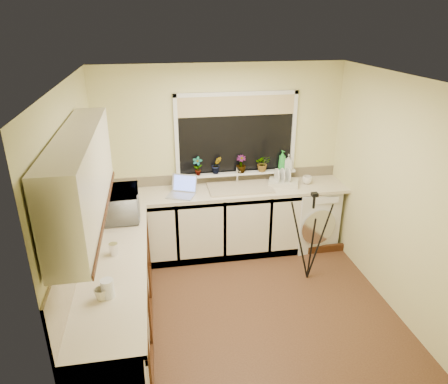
% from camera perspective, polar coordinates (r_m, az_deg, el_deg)
% --- Properties ---
extents(floor, '(3.20, 3.20, 0.00)m').
position_cam_1_polar(floor, '(4.77, 2.72, -15.33)').
color(floor, brown).
rests_on(floor, ground).
extents(ceiling, '(3.20, 3.20, 0.00)m').
position_cam_1_polar(ceiling, '(3.78, 3.43, 15.24)').
color(ceiling, white).
rests_on(ceiling, ground).
extents(wall_back, '(3.20, 0.00, 3.20)m').
position_cam_1_polar(wall_back, '(5.50, -0.44, 4.62)').
color(wall_back, beige).
rests_on(wall_back, ground).
extents(wall_front, '(3.20, 0.00, 3.20)m').
position_cam_1_polar(wall_front, '(2.89, 9.83, -14.26)').
color(wall_front, beige).
rests_on(wall_front, ground).
extents(wall_left, '(0.00, 3.00, 3.00)m').
position_cam_1_polar(wall_left, '(4.10, -19.37, -3.39)').
color(wall_left, beige).
rests_on(wall_left, ground).
extents(wall_right, '(0.00, 3.00, 3.00)m').
position_cam_1_polar(wall_right, '(4.73, 22.30, -0.31)').
color(wall_right, beige).
rests_on(wall_right, ground).
extents(base_cabinet_back, '(2.55, 0.60, 0.86)m').
position_cam_1_polar(base_cabinet_back, '(5.49, -3.25, -4.45)').
color(base_cabinet_back, silver).
rests_on(base_cabinet_back, floor).
extents(base_cabinet_left, '(0.54, 2.40, 0.86)m').
position_cam_1_polar(base_cabinet_left, '(4.21, -14.35, -14.70)').
color(base_cabinet_left, silver).
rests_on(base_cabinet_left, floor).
extents(worktop_back, '(3.20, 0.60, 0.04)m').
position_cam_1_polar(worktop_back, '(5.34, 0.11, 0.11)').
color(worktop_back, beige).
rests_on(worktop_back, base_cabinet_back).
extents(worktop_left, '(0.60, 2.40, 0.04)m').
position_cam_1_polar(worktop_left, '(3.96, -14.99, -9.52)').
color(worktop_left, beige).
rests_on(worktop_left, base_cabinet_left).
extents(upper_cabinet, '(0.28, 1.90, 0.70)m').
position_cam_1_polar(upper_cabinet, '(3.45, -19.02, 2.07)').
color(upper_cabinet, silver).
rests_on(upper_cabinet, wall_left).
extents(splashback_left, '(0.02, 2.40, 0.45)m').
position_cam_1_polar(splashback_left, '(3.88, -19.61, -6.65)').
color(splashback_left, beige).
rests_on(splashback_left, wall_left).
extents(splashback_back, '(3.20, 0.02, 0.14)m').
position_cam_1_polar(splashback_back, '(5.57, -0.41, 2.10)').
color(splashback_back, beige).
rests_on(splashback_back, wall_back).
extents(window_glass, '(1.50, 0.02, 1.00)m').
position_cam_1_polar(window_glass, '(5.42, 1.68, 7.95)').
color(window_glass, black).
rests_on(window_glass, wall_back).
extents(window_blind, '(1.50, 0.02, 0.25)m').
position_cam_1_polar(window_blind, '(5.31, 1.79, 11.79)').
color(window_blind, tan).
rests_on(window_blind, wall_back).
extents(windowsill, '(1.60, 0.14, 0.03)m').
position_cam_1_polar(windowsill, '(5.53, 1.74, 2.64)').
color(windowsill, white).
rests_on(windowsill, wall_back).
extents(sink, '(0.82, 0.46, 0.03)m').
position_cam_1_polar(sink, '(5.36, 2.21, 0.58)').
color(sink, tan).
rests_on(sink, worktop_back).
extents(faucet, '(0.03, 0.03, 0.24)m').
position_cam_1_polar(faucet, '(5.49, 1.84, 2.31)').
color(faucet, silver).
rests_on(faucet, worktop_back).
extents(washing_machine, '(0.68, 0.66, 0.85)m').
position_cam_1_polar(washing_machine, '(5.85, 11.77, -3.19)').
color(washing_machine, silver).
rests_on(washing_machine, floor).
extents(laptop, '(0.42, 0.41, 0.23)m').
position_cam_1_polar(laptop, '(5.20, -5.76, 0.29)').
color(laptop, '#A7A7AF').
rests_on(laptop, worktop_back).
extents(kettle, '(0.16, 0.16, 0.20)m').
position_cam_1_polar(kettle, '(4.60, -14.03, -2.91)').
color(kettle, white).
rests_on(kettle, worktop_left).
extents(dish_rack, '(0.46, 0.41, 0.06)m').
position_cam_1_polar(dish_rack, '(5.55, 8.20, 1.31)').
color(dish_rack, beige).
rests_on(dish_rack, worktop_back).
extents(tripod, '(0.67, 0.67, 1.13)m').
position_cam_1_polar(tripod, '(5.01, 11.87, -6.08)').
color(tripod, black).
rests_on(tripod, floor).
extents(glass_jug, '(0.11, 0.11, 0.15)m').
position_cam_1_polar(glass_jug, '(3.48, -15.76, -12.67)').
color(glass_jug, white).
rests_on(glass_jug, worktop_left).
extents(steel_jar, '(0.08, 0.08, 0.11)m').
position_cam_1_polar(steel_jar, '(4.03, -14.98, -7.61)').
color(steel_jar, silver).
rests_on(steel_jar, worktop_left).
extents(microwave, '(0.40, 0.57, 0.31)m').
position_cam_1_polar(microwave, '(4.70, -13.94, -1.58)').
color(microwave, silver).
rests_on(microwave, worktop_left).
extents(plant_a, '(0.15, 0.13, 0.25)m').
position_cam_1_polar(plant_a, '(5.37, -3.67, 3.56)').
color(plant_a, '#999999').
rests_on(plant_a, windowsill).
extents(plant_b, '(0.13, 0.11, 0.24)m').
position_cam_1_polar(plant_b, '(5.43, -1.02, 3.74)').
color(plant_b, '#999999').
rests_on(plant_b, windowsill).
extents(plant_c, '(0.15, 0.15, 0.23)m').
position_cam_1_polar(plant_c, '(5.47, 2.35, 3.87)').
color(plant_c, '#999999').
rests_on(plant_c, windowsill).
extents(plant_d, '(0.22, 0.20, 0.22)m').
position_cam_1_polar(plant_d, '(5.54, 5.37, 3.97)').
color(plant_d, '#999999').
rests_on(plant_d, windowsill).
extents(soap_bottle_green, '(0.13, 0.13, 0.26)m').
position_cam_1_polar(soap_bottle_green, '(5.63, 8.03, 4.39)').
color(soap_bottle_green, green).
rests_on(soap_bottle_green, windowsill).
extents(soap_bottle_clear, '(0.12, 0.12, 0.21)m').
position_cam_1_polar(soap_bottle_clear, '(5.65, 8.87, 4.11)').
color(soap_bottle_clear, '#999999').
rests_on(soap_bottle_clear, windowsill).
extents(cup_back, '(0.16, 0.16, 0.10)m').
position_cam_1_polar(cup_back, '(5.63, 11.38, 1.64)').
color(cup_back, silver).
rests_on(cup_back, worktop_back).
extents(cup_left, '(0.11, 0.11, 0.10)m').
position_cam_1_polar(cup_left, '(3.48, -16.62, -13.35)').
color(cup_left, beige).
rests_on(cup_left, worktop_left).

